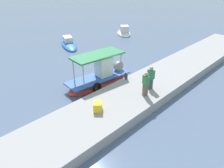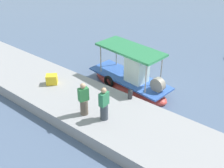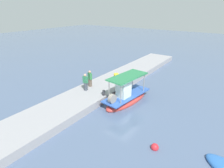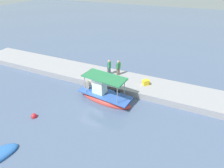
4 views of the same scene
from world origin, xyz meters
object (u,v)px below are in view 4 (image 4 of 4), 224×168
Objects in this scene: mooring_bollard at (101,81)px; marker_buoy at (34,116)px; cargo_crate at (145,82)px; fisherman_near_bollard at (118,68)px; fisherman_by_crate at (109,68)px; main_fishing_boat at (104,95)px.

mooring_bollard is 7.18m from marker_buoy.
cargo_crate is 10.92m from marker_buoy.
mooring_bollard is at bearing -116.19° from marker_buoy.
fisherman_near_bollard is 3.43× the size of mooring_bollard.
cargo_crate is (-3.40, 0.93, -0.48)m from fisherman_near_bollard.
fisherman_by_crate is (0.99, 0.30, -0.00)m from fisherman_near_bollard.
main_fishing_boat is 3.32× the size of fisherman_by_crate.
main_fishing_boat is at bearing -132.65° from marker_buoy.
cargo_crate is (-4.39, 0.64, -0.48)m from fisherman_by_crate.
fisherman_by_crate reaches higher than cargo_crate.
main_fishing_boat is at bearing 124.71° from mooring_bollard.
fisherman_by_crate reaches higher than mooring_bollard.
fisherman_near_bollard reaches higher than mooring_bollard.
mooring_bollard is (-0.05, 2.15, -0.51)m from fisherman_by_crate.
fisherman_near_bollard is (0.25, -4.15, 0.90)m from main_fishing_boat.
mooring_bollard is (0.93, 2.45, -0.51)m from fisherman_near_bollard.
main_fishing_boat is 9.12× the size of cargo_crate.
mooring_bollard reaches higher than marker_buoy.
main_fishing_boat is 6.40m from marker_buoy.
fisherman_near_bollard is 9.83m from marker_buoy.
marker_buoy is (4.33, 4.70, -0.41)m from main_fishing_boat.
cargo_crate is at bearing -134.40° from main_fishing_boat.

